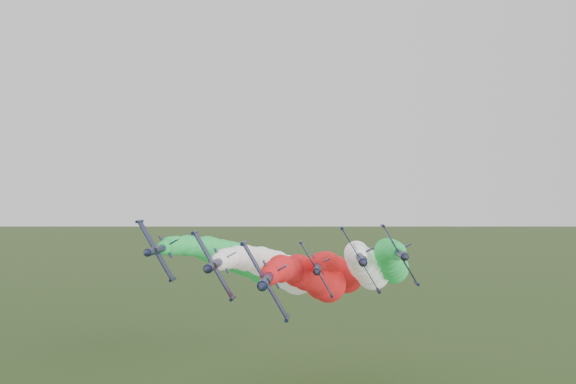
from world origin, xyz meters
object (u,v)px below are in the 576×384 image
jet_outer_right (390,262)px  jet_trail (338,271)px  jet_inner_left (281,270)px  jet_outer_left (238,259)px  jet_inner_right (366,266)px  jet_lead (314,278)px

jet_outer_right → jet_trail: jet_outer_right is taller
jet_inner_left → jet_outer_left: jet_outer_left is taller
jet_inner_right → jet_outer_right: bearing=45.0°
jet_inner_left → jet_outer_right: size_ratio=1.01×
jet_inner_right → jet_outer_left: bearing=173.8°
jet_inner_left → jet_trail: 24.05m
jet_inner_right → jet_trail: 17.05m
jet_lead → jet_outer_left: (-19.79, 17.65, 2.11)m
jet_lead → jet_inner_left: size_ratio=1.00×
jet_lead → jet_outer_right: 28.29m
jet_lead → jet_trail: bearing=78.7°
jet_lead → jet_inner_left: bearing=128.8°
jet_inner_right → jet_outer_left: 32.43m
jet_lead → jet_trail: size_ratio=1.00×
jet_trail → jet_outer_left: bearing=-155.2°
jet_lead → jet_inner_left: jet_inner_left is taller
jet_inner_right → jet_lead: bearing=-131.3°
jet_inner_right → jet_outer_right: 9.41m
jet_inner_left → jet_outer_left: size_ratio=1.01×
jet_trail → jet_outer_right: bearing=-33.3°
jet_lead → jet_outer_left: size_ratio=1.00×
jet_inner_right → jet_trail: jet_inner_right is taller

